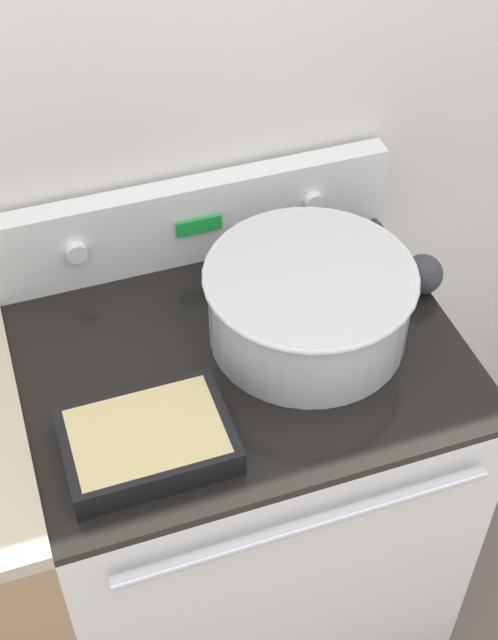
# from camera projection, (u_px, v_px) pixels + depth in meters

# --- Properties ---
(kitchen_wall) EXTENTS (8.00, 0.05, 2.50)m
(kitchen_wall) POSITION_uv_depth(u_px,v_px,m) (179.00, 95.00, 1.60)
(kitchen_wall) COLOR silver
(kitchen_wall) RESTS_ON ground_plane
(stove_range) EXTENTS (0.79, 0.65, 0.92)m
(stove_range) POSITION_uv_depth(u_px,v_px,m) (243.00, 497.00, 1.93)
(stove_range) COLOR white
(stove_range) RESTS_ON ground_plane
(control_panel) EXTENTS (0.79, 0.07, 0.18)m
(control_panel) POSITION_uv_depth(u_px,v_px,m) (194.00, 220.00, 1.73)
(control_panel) COLOR white
(control_panel) RESTS_ON stove_range
(mixing_bowl) EXTENTS (0.38, 0.38, 0.15)m
(mixing_bowl) POSITION_uv_depth(u_px,v_px,m) (309.00, 301.00, 1.58)
(mixing_bowl) COLOR silver
(mixing_bowl) RESTS_ON stove_range
(casserole_dish) EXTENTS (0.27, 0.19, 0.05)m
(casserole_dish) POSITION_uv_depth(u_px,v_px,m) (147.00, 440.00, 1.43)
(casserole_dish) COLOR black
(casserole_dish) RESTS_ON stove_range
(ladle) EXTENTS (0.08, 0.27, 0.08)m
(ladle) POSITION_uv_depth(u_px,v_px,m) (420.00, 272.00, 1.70)
(ladle) COLOR #333338
(ladle) RESTS_ON stove_range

